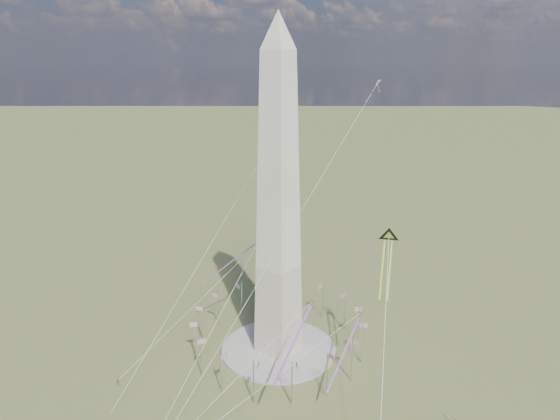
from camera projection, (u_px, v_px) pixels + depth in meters
The scene contains 12 objects.
ground at pixel (279, 350), 157.94m from camera, with size 2000.00×2000.00×0.00m, color brown.
plaza at pixel (279, 349), 157.83m from camera, with size 36.00×36.00×0.80m, color #9E9B90.
washington_monument at pixel (278, 205), 144.13m from camera, with size 15.56×15.56×100.00m.
flagpole_ring at pixel (279, 330), 155.85m from camera, with size 54.40×54.40×13.00m.
person_west at pixel (118, 382), 140.67m from camera, with size 0.93×0.73×1.92m, color gray.
kite_delta_black at pixel (388, 240), 136.79m from camera, with size 10.88×17.85×14.69m.
kite_diamond_purple at pixel (244, 260), 170.39m from camera, with size 2.11×3.32×10.17m.
kite_streamer_left at pixel (299, 330), 124.06m from camera, with size 3.79×20.15×13.86m.
kite_streamer_mid at pixel (240, 255), 162.18m from camera, with size 11.56×17.41×13.60m.
kite_streamer_right at pixel (349, 340), 134.66m from camera, with size 3.25×20.68×14.20m.
kite_small_red at pixel (274, 138), 190.94m from camera, with size 1.53×2.35×5.09m.
kite_small_white at pixel (378, 83), 168.27m from camera, with size 1.40×2.01×4.20m.
Camera 1 is at (83.87, -110.16, 88.03)m, focal length 32.00 mm.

